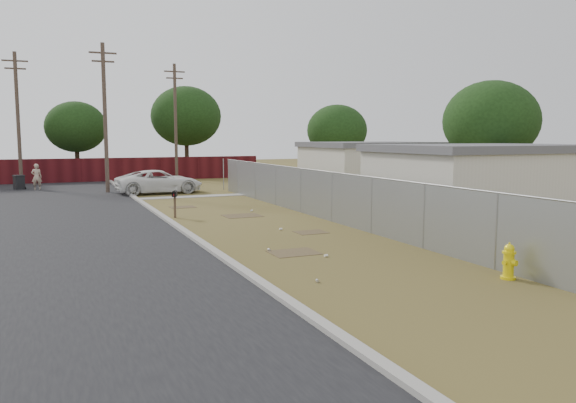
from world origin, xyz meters
name	(u,v)px	position (x,y,z in m)	size (l,w,h in m)	color
ground	(260,226)	(0.00, 0.00, 0.00)	(120.00, 120.00, 0.00)	brown
street	(64,210)	(-6.76, 8.05, 0.02)	(15.10, 60.00, 0.12)	black
chainlink_fence	(321,199)	(3.12, 1.03, 0.80)	(0.10, 27.06, 2.02)	gray
privacy_fence	(67,171)	(-6.00, 25.00, 0.90)	(30.00, 0.12, 1.80)	#490F13
utility_poles	(103,118)	(-3.67, 20.67, 4.69)	(12.60, 8.24, 9.00)	brown
houses	(420,174)	(9.70, 3.13, 1.56)	(9.30, 17.24, 3.10)	beige
horizon_trees	(162,121)	(0.84, 23.56, 4.63)	(33.32, 31.94, 7.78)	#322216
fire_hydrant	(509,262)	(2.70, -9.87, 0.42)	(0.42, 0.43, 0.90)	yellow
mailbox	(175,196)	(-2.50, 3.55, 0.92)	(0.32, 0.50, 1.17)	brown
pickup_truck	(159,182)	(-1.17, 14.23, 0.71)	(2.36, 5.12, 1.42)	white
pedestrian	(37,177)	(-8.01, 19.50, 0.85)	(0.62, 0.41, 1.69)	tan
trash_bin	(19,182)	(-9.08, 20.28, 0.49)	(0.81, 0.79, 0.95)	black
scattered_litter	(284,240)	(-0.34, -3.12, 0.04)	(2.93, 12.63, 0.07)	white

